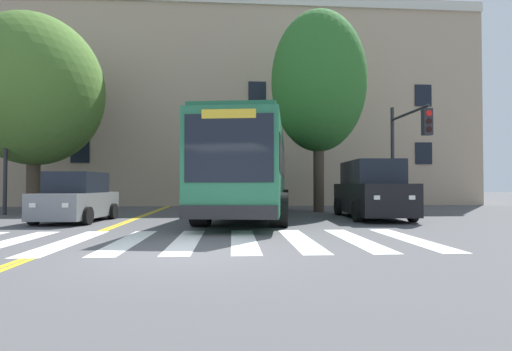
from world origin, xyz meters
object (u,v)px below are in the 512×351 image
object	(u,v)px
city_bus	(251,170)
car_black_far_lane	(371,191)
car_grey_near_lane	(77,199)
street_tree_curbside_small	(34,90)
street_tree_curbside_large	(318,82)
traffic_light_near_corner	(407,140)
car_red_behind_bus	(236,192)

from	to	relation	value
city_bus	car_black_far_lane	size ratio (longest dim) A/B	2.32
car_grey_near_lane	street_tree_curbside_small	xyz separation A→B (m)	(-3.90, 5.13, 5.06)
car_black_far_lane	street_tree_curbside_large	xyz separation A→B (m)	(-1.25, 3.65, 5.27)
city_bus	traffic_light_near_corner	bearing A→B (deg)	-0.79
car_grey_near_lane	car_red_behind_bus	distance (m)	13.62
street_tree_curbside_small	car_grey_near_lane	bearing A→B (deg)	-52.73
traffic_light_near_corner	street_tree_curbside_large	distance (m)	5.26
street_tree_curbside_large	traffic_light_near_corner	bearing A→B (deg)	-42.99
car_black_far_lane	car_red_behind_bus	world-z (taller)	car_black_far_lane
car_black_far_lane	car_grey_near_lane	bearing A→B (deg)	-176.20
car_red_behind_bus	car_grey_near_lane	bearing A→B (deg)	-115.84
car_red_behind_bus	street_tree_curbside_small	bearing A→B (deg)	-144.09
traffic_light_near_corner	street_tree_curbside_small	size ratio (longest dim) A/B	0.51
city_bus	traffic_light_near_corner	world-z (taller)	traffic_light_near_corner
car_grey_near_lane	street_tree_curbside_large	size ratio (longest dim) A/B	0.39
car_red_behind_bus	street_tree_curbside_large	size ratio (longest dim) A/B	0.40
car_grey_near_lane	street_tree_curbside_small	distance (m)	8.20
city_bus	street_tree_curbside_small	world-z (taller)	street_tree_curbside_small
city_bus	car_grey_near_lane	bearing A→B (deg)	-165.81
car_black_far_lane	city_bus	bearing A→B (deg)	169.59
traffic_light_near_corner	street_tree_curbside_small	world-z (taller)	street_tree_curbside_small
traffic_light_near_corner	car_black_far_lane	bearing A→B (deg)	-157.00
city_bus	street_tree_curbside_small	size ratio (longest dim) A/B	1.30
traffic_light_near_corner	street_tree_curbside_small	bearing A→B (deg)	167.80
street_tree_curbside_large	street_tree_curbside_small	xyz separation A→B (m)	(-13.67, 0.75, -0.46)
car_black_far_lane	street_tree_curbside_small	world-z (taller)	street_tree_curbside_small
car_grey_near_lane	traffic_light_near_corner	distance (m)	13.15
city_bus	street_tree_curbside_large	xyz separation A→B (m)	(3.45, 2.78, 4.41)
car_black_far_lane	car_red_behind_bus	size ratio (longest dim) A/B	1.34
city_bus	street_tree_curbside_small	bearing A→B (deg)	160.93
car_red_behind_bus	street_tree_curbside_small	xyz separation A→B (m)	(-9.84, -7.13, 5.02)
car_grey_near_lane	city_bus	bearing A→B (deg)	14.19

